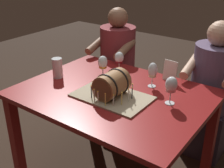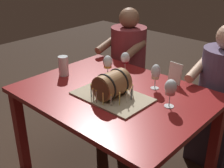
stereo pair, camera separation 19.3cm
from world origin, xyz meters
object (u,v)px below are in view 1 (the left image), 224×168
object	(u,v)px
wine_glass_rose	(171,86)
beer_pint	(58,69)
dining_table	(113,105)
person_seated_right	(210,96)
menu_card	(170,71)
wine_glass_white	(153,71)
wine_glass_amber	(103,63)
barrel_cake	(112,87)
person_seated_left	(117,71)
wine_glass_red	(119,59)

from	to	relation	value
wine_glass_rose	beer_pint	xyz separation A→B (m)	(-0.90, -0.13, -0.06)
dining_table	wine_glass_rose	xyz separation A→B (m)	(0.40, 0.08, 0.23)
person_seated_right	menu_card	bearing A→B (deg)	-128.08
wine_glass_white	wine_glass_amber	distance (m)	0.40
wine_glass_rose	wine_glass_white	bearing A→B (deg)	144.36
wine_glass_amber	menu_card	bearing A→B (deg)	29.63
barrel_cake	wine_glass_white	world-z (taller)	barrel_cake
wine_glass_white	person_seated_right	world-z (taller)	person_seated_right
beer_pint	menu_card	bearing A→B (deg)	32.13
person_seated_left	person_seated_right	distance (m)	0.95
wine_glass_red	wine_glass_white	bearing A→B (deg)	-12.12
barrel_cake	wine_glass_red	distance (m)	0.44
wine_glass_amber	person_seated_right	world-z (taller)	person_seated_right
wine_glass_amber	dining_table	bearing A→B (deg)	-36.51
wine_glass_red	menu_card	world-z (taller)	wine_glass_red
beer_pint	menu_card	size ratio (longest dim) A/B	0.98
barrel_cake	beer_pint	size ratio (longest dim) A/B	3.29
menu_card	barrel_cake	bearing A→B (deg)	-105.54
dining_table	wine_glass_red	xyz separation A→B (m)	(-0.17, 0.32, 0.23)
menu_card	person_seated_left	bearing A→B (deg)	162.12
barrel_cake	menu_card	world-z (taller)	barrel_cake
beer_pint	person_seated_right	size ratio (longest dim) A/B	0.13
wine_glass_amber	beer_pint	world-z (taller)	wine_glass_amber
menu_card	person_seated_left	xyz separation A→B (m)	(-0.71, 0.31, -0.28)
dining_table	beer_pint	world-z (taller)	beer_pint
menu_card	dining_table	bearing A→B (deg)	-113.48
dining_table	wine_glass_white	world-z (taller)	wine_glass_white
wine_glass_rose	person_seated_left	world-z (taller)	person_seated_left
wine_glass_amber	menu_card	world-z (taller)	wine_glass_amber
wine_glass_amber	wine_glass_rose	world-z (taller)	wine_glass_rose
barrel_cake	wine_glass_rose	xyz separation A→B (m)	(0.36, 0.15, 0.05)
wine_glass_red	person_seated_right	distance (m)	0.83
dining_table	wine_glass_amber	world-z (taller)	wine_glass_amber
wine_glass_white	wine_glass_amber	size ratio (longest dim) A/B	1.04
wine_glass_red	person_seated_right	bearing A→B (deg)	32.40
wine_glass_rose	person_seated_left	bearing A→B (deg)	143.63
wine_glass_white	person_seated_left	bearing A→B (deg)	143.39
wine_glass_red	menu_card	size ratio (longest dim) A/B	1.11
wine_glass_red	person_seated_left	size ratio (longest dim) A/B	0.15
wine_glass_red	wine_glass_rose	world-z (taller)	wine_glass_rose
wine_glass_red	wine_glass_rose	xyz separation A→B (m)	(0.57, -0.23, 0.01)
dining_table	beer_pint	bearing A→B (deg)	-174.64
wine_glass_white	menu_card	distance (m)	0.19
menu_card	person_seated_right	bearing A→B (deg)	57.69
beer_pint	barrel_cake	bearing A→B (deg)	-2.62
wine_glass_white	wine_glass_rose	xyz separation A→B (m)	(0.22, -0.16, 0.01)
wine_glass_white	wine_glass_rose	bearing A→B (deg)	-35.64
dining_table	person_seated_left	distance (m)	0.87
wine_glass_red	wine_glass_amber	xyz separation A→B (m)	(-0.05, -0.16, -0.00)
dining_table	menu_card	xyz separation A→B (m)	(0.23, 0.41, 0.18)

